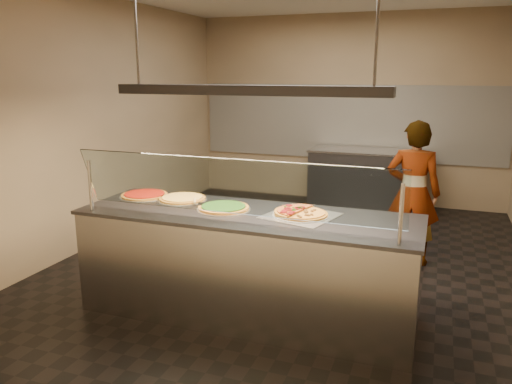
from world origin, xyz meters
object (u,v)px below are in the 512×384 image
(pizza_spinach, at_px, (224,207))
(worker, at_px, (413,193))
(perforated_tray, at_px, (301,215))
(pizza_spatula, at_px, (199,202))
(half_pizza_sausage, at_px, (313,214))
(prep_table, at_px, (367,180))
(serving_counter, at_px, (247,264))
(pizza_tomato, at_px, (145,195))
(pizza_cheese, at_px, (183,198))
(sneeze_guard, at_px, (231,187))
(heat_lamp_housing, at_px, (247,90))
(half_pizza_pepperoni, at_px, (289,211))

(pizza_spinach, xyz_separation_m, worker, (1.49, 1.76, -0.15))
(perforated_tray, xyz_separation_m, pizza_spatula, (-0.95, 0.03, 0.02))
(half_pizza_sausage, height_order, prep_table, half_pizza_sausage)
(pizza_spatula, bearing_deg, half_pizza_sausage, -1.74)
(serving_counter, relative_size, half_pizza_sausage, 6.02)
(half_pizza_sausage, height_order, pizza_tomato, half_pizza_sausage)
(pizza_spinach, bearing_deg, pizza_cheese, 160.53)
(serving_counter, relative_size, pizza_tomato, 6.17)
(prep_table, bearing_deg, pizza_spinach, -100.30)
(half_pizza_sausage, relative_size, pizza_tomato, 1.03)
(sneeze_guard, xyz_separation_m, pizza_spinach, (-0.23, 0.38, -0.28))
(prep_table, bearing_deg, heat_lamp_housing, -96.88)
(pizza_cheese, distance_m, worker, 2.55)
(half_pizza_pepperoni, distance_m, pizza_cheese, 1.09)
(sneeze_guard, bearing_deg, worker, 59.60)
(pizza_spinach, height_order, pizza_cheese, pizza_spinach)
(half_pizza_sausage, relative_size, pizza_spatula, 1.88)
(pizza_spinach, distance_m, heat_lamp_housing, 1.03)
(half_pizza_pepperoni, distance_m, pizza_spinach, 0.58)
(serving_counter, xyz_separation_m, perforated_tray, (0.45, 0.07, 0.47))
(sneeze_guard, xyz_separation_m, perforated_tray, (0.45, 0.41, -0.29))
(half_pizza_pepperoni, relative_size, heat_lamp_housing, 0.21)
(sneeze_guard, bearing_deg, prep_table, 83.67)
(half_pizza_pepperoni, xyz_separation_m, pizza_tomato, (-1.49, 0.14, -0.02))
(pizza_tomato, bearing_deg, pizza_spatula, -10.19)
(pizza_cheese, bearing_deg, heat_lamp_housing, -16.33)
(serving_counter, relative_size, pizza_spatula, 11.33)
(pizza_tomato, xyz_separation_m, heat_lamp_housing, (1.14, -0.21, 1.01))
(pizza_spatula, relative_size, heat_lamp_housing, 0.11)
(pizza_tomato, xyz_separation_m, worker, (2.40, 1.59, -0.14))
(half_pizza_sausage, xyz_separation_m, pizza_tomato, (-1.69, 0.15, -0.01))
(sneeze_guard, distance_m, half_pizza_sausage, 0.74)
(half_pizza_sausage, distance_m, pizza_tomato, 1.70)
(pizza_spinach, height_order, worker, worker)
(serving_counter, xyz_separation_m, pizza_spinach, (-0.23, 0.04, 0.48))
(perforated_tray, height_order, pizza_tomato, pizza_tomato)
(pizza_tomato, bearing_deg, perforated_tray, -5.13)
(pizza_tomato, bearing_deg, half_pizza_sausage, -4.96)
(perforated_tray, bearing_deg, pizza_spinach, -177.51)
(serving_counter, height_order, pizza_spinach, pizza_spinach)
(half_pizza_sausage, distance_m, pizza_cheese, 1.30)
(half_pizza_sausage, bearing_deg, sneeze_guard, -143.78)
(half_pizza_sausage, height_order, pizza_spatula, half_pizza_sausage)
(half_pizza_sausage, xyz_separation_m, prep_table, (-0.08, 3.87, -0.49))
(sneeze_guard, distance_m, prep_table, 4.37)
(worker, bearing_deg, prep_table, -67.54)
(pizza_cheese, xyz_separation_m, prep_table, (1.21, 3.72, -0.48))
(perforated_tray, bearing_deg, pizza_spatula, 178.33)
(serving_counter, xyz_separation_m, prep_table, (0.47, 3.93, 0.00))
(perforated_tray, bearing_deg, serving_counter, -171.42)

